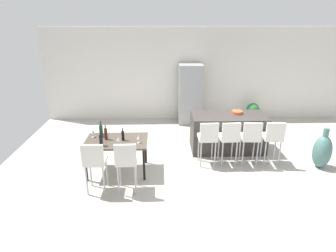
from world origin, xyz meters
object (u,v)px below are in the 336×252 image
Objects in this scene: bar_chair_left at (208,137)px; wine_bottle_inner at (123,136)px; bar_chair_far at (273,136)px; dining_chair_far at (126,159)px; floor_vase at (322,151)px; wine_bottle_middle at (101,140)px; wine_bottle_near at (101,129)px; wine_glass_left at (93,132)px; wine_glass_right at (118,139)px; kitchen_island at (228,132)px; bar_chair_right at (251,136)px; wine_bottle_corner at (101,131)px; dining_chair_near at (94,160)px; wine_glass_far at (138,137)px; bar_chair_middle at (229,136)px; potted_plant at (253,111)px; refrigerator at (190,94)px; dining_table at (116,143)px; wine_bottle_end at (106,134)px.

bar_chair_left reaches higher than wine_bottle_inner.
bar_chair_far is 1.00× the size of dining_chair_far.
wine_bottle_middle is at bearing -175.92° from floor_vase.
floor_vase is at bearing -2.90° from wine_bottle_near.
bar_chair_far is at bearing 18.32° from dining_chair_far.
wine_bottle_inner is 0.69m from wine_glass_left.
wine_glass_left is at bearing 146.16° from wine_glass_right.
bar_chair_right is (0.32, -0.81, 0.24)m from kitchen_island.
wine_glass_left and wine_glass_right have the same top height.
wine_bottle_corner is 1.00× the size of wine_bottle_near.
dining_chair_near and dining_chair_far have the same top height.
wine_bottle_near is (-2.98, -0.74, 0.40)m from kitchen_island.
wine_glass_far is at bearing -165.61° from bar_chair_left.
dining_chair_far reaches higher than wine_glass_far.
bar_chair_middle is 3.47× the size of wine_bottle_middle.
potted_plant is at bearing 58.33° from kitchen_island.
dining_chair_near is 0.57× the size of refrigerator.
dining_chair_far is 1.73× the size of potted_plant.
bar_chair_far is (0.82, -0.81, 0.24)m from kitchen_island.
bar_chair_middle is (0.47, 0.00, 0.00)m from bar_chair_left.
wine_bottle_near is 1.83× the size of wine_glass_right.
dining_chair_near is at bearing -110.33° from dining_table.
wine_bottle_end is 0.54× the size of potted_plant.
refrigerator reaches higher than wine_glass_left.
wine_glass_far is at bearing 40.23° from dining_chair_near.
floor_vase is at bearing 3.06° from wine_glass_far.
bar_chair_middle is 2.33m from wine_bottle_inner.
bar_chair_left is 1.00× the size of bar_chair_right.
dining_chair_near is (-3.73, -1.04, 0.00)m from bar_chair_far.
refrigerator is at bearing 118.90° from bar_chair_far.
refrigerator is at bearing 50.96° from wine_glass_left.
refrigerator reaches higher than wine_glass_far.
kitchen_island is 10.38× the size of wine_glass_far.
bar_chair_left and dining_chair_near have the same top height.
wine_glass_far is (0.19, 0.65, 0.17)m from dining_chair_far.
wine_bottle_corner is at bearing 8.71° from wine_glass_left.
wine_glass_left is at bearing 120.41° from wine_bottle_middle.
dining_chair_far is at bearing -43.56° from wine_bottle_middle.
refrigerator is at bearing 68.26° from dining_chair_far.
bar_chair_far is at bearing 4.13° from dining_table.
wine_glass_right is (-2.38, -0.47, 0.17)m from bar_chair_middle.
wine_bottle_inner reaches higher than dining_table.
wine_bottle_end is (0.15, -0.27, 0.00)m from wine_bottle_near.
dining_chair_near is 4.46m from refrigerator.
floor_vase is (4.88, -0.25, -0.47)m from wine_bottle_near.
kitchen_island is at bearing 111.66° from bar_chair_right.
bar_chair_far is at bearing -44.63° from kitchen_island.
wine_bottle_end is at bearing -143.36° from potted_plant.
wine_glass_right is 1.00× the size of wine_glass_far.
dining_chair_near is at bearing -162.15° from bar_chair_right.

